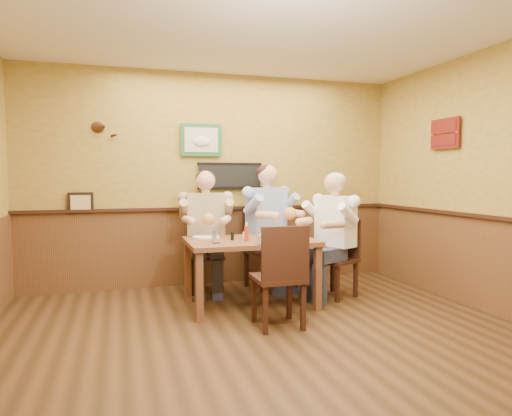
{
  "coord_description": "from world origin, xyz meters",
  "views": [
    {
      "loc": [
        -1.25,
        -3.51,
        1.45
      ],
      "look_at": [
        0.19,
        1.26,
        1.1
      ],
      "focal_mm": 32.0,
      "sensor_mm": 36.0,
      "label": 1
    }
  ],
  "objects_px": {
    "chair_back_left": "(206,254)",
    "pepper_shaker": "(232,236)",
    "hot_sauce_bottle": "(246,233)",
    "water_glass_mid": "(261,238)",
    "diner_white_elder": "(335,242)",
    "salt_shaker": "(244,236)",
    "chair_back_right": "(266,249)",
    "diner_tan_shirt": "(206,238)",
    "water_glass_left": "(216,237)",
    "cola_tumbler": "(279,236)",
    "chair_near_side": "(278,275)",
    "chair_right_end": "(335,258)",
    "dining_table": "(250,247)",
    "diner_blue_polo": "(266,233)"
  },
  "relations": [
    {
      "from": "cola_tumbler",
      "to": "pepper_shaker",
      "type": "bearing_deg",
      "value": 162.41
    },
    {
      "from": "salt_shaker",
      "to": "pepper_shaker",
      "type": "height_order",
      "value": "pepper_shaker"
    },
    {
      "from": "chair_back_right",
      "to": "hot_sauce_bottle",
      "type": "xyz_separation_m",
      "value": [
        -0.51,
        -0.88,
        0.34
      ]
    },
    {
      "from": "water_glass_left",
      "to": "pepper_shaker",
      "type": "relative_size",
      "value": 1.47
    },
    {
      "from": "hot_sauce_bottle",
      "to": "water_glass_mid",
      "type": "bearing_deg",
      "value": -70.65
    },
    {
      "from": "chair_back_right",
      "to": "chair_right_end",
      "type": "distance_m",
      "value": 0.93
    },
    {
      "from": "diner_tan_shirt",
      "to": "diner_white_elder",
      "type": "distance_m",
      "value": 1.6
    },
    {
      "from": "chair_near_side",
      "to": "diner_white_elder",
      "type": "bearing_deg",
      "value": -140.69
    },
    {
      "from": "pepper_shaker",
      "to": "cola_tumbler",
      "type": "bearing_deg",
      "value": -17.59
    },
    {
      "from": "chair_back_left",
      "to": "diner_tan_shirt",
      "type": "height_order",
      "value": "diner_tan_shirt"
    },
    {
      "from": "chair_back_right",
      "to": "diner_tan_shirt",
      "type": "height_order",
      "value": "diner_tan_shirt"
    },
    {
      "from": "water_glass_left",
      "to": "salt_shaker",
      "type": "height_order",
      "value": "water_glass_left"
    },
    {
      "from": "chair_back_left",
      "to": "pepper_shaker",
      "type": "xyz_separation_m",
      "value": [
        0.15,
        -0.79,
        0.32
      ]
    },
    {
      "from": "diner_tan_shirt",
      "to": "water_glass_mid",
      "type": "bearing_deg",
      "value": -65.89
    },
    {
      "from": "dining_table",
      "to": "chair_back_right",
      "type": "bearing_deg",
      "value": 60.0
    },
    {
      "from": "diner_white_elder",
      "to": "chair_near_side",
      "type": "bearing_deg",
      "value": -76.1
    },
    {
      "from": "chair_near_side",
      "to": "water_glass_left",
      "type": "bearing_deg",
      "value": -49.59
    },
    {
      "from": "diner_white_elder",
      "to": "water_glass_mid",
      "type": "height_order",
      "value": "diner_white_elder"
    },
    {
      "from": "chair_right_end",
      "to": "diner_tan_shirt",
      "type": "relative_size",
      "value": 0.69
    },
    {
      "from": "chair_right_end",
      "to": "hot_sauce_bottle",
      "type": "height_order",
      "value": "chair_right_end"
    },
    {
      "from": "water_glass_left",
      "to": "chair_right_end",
      "type": "bearing_deg",
      "value": 9.12
    },
    {
      "from": "chair_back_left",
      "to": "cola_tumbler",
      "type": "bearing_deg",
      "value": -49.3
    },
    {
      "from": "hot_sauce_bottle",
      "to": "salt_shaker",
      "type": "bearing_deg",
      "value": 86.57
    },
    {
      "from": "chair_back_left",
      "to": "water_glass_mid",
      "type": "relative_size",
      "value": 7.78
    },
    {
      "from": "diner_tan_shirt",
      "to": "cola_tumbler",
      "type": "bearing_deg",
      "value": -49.3
    },
    {
      "from": "salt_shaker",
      "to": "diner_tan_shirt",
      "type": "bearing_deg",
      "value": 109.36
    },
    {
      "from": "chair_back_right",
      "to": "water_glass_mid",
      "type": "relative_size",
      "value": 8.16
    },
    {
      "from": "chair_right_end",
      "to": "hot_sauce_bottle",
      "type": "xyz_separation_m",
      "value": [
        -1.16,
        -0.2,
        0.37
      ]
    },
    {
      "from": "dining_table",
      "to": "diner_tan_shirt",
      "type": "relative_size",
      "value": 1.03
    },
    {
      "from": "chair_back_left",
      "to": "diner_white_elder",
      "type": "distance_m",
      "value": 1.61
    },
    {
      "from": "diner_tan_shirt",
      "to": "diner_blue_polo",
      "type": "distance_m",
      "value": 0.79
    },
    {
      "from": "dining_table",
      "to": "pepper_shaker",
      "type": "distance_m",
      "value": 0.25
    },
    {
      "from": "chair_right_end",
      "to": "cola_tumbler",
      "type": "relative_size",
      "value": 9.25
    },
    {
      "from": "salt_shaker",
      "to": "diner_white_elder",
      "type": "bearing_deg",
      "value": 4.46
    },
    {
      "from": "chair_back_left",
      "to": "water_glass_mid",
      "type": "distance_m",
      "value": 1.26
    },
    {
      "from": "water_glass_left",
      "to": "salt_shaker",
      "type": "bearing_deg",
      "value": 23.46
    },
    {
      "from": "dining_table",
      "to": "chair_right_end",
      "type": "xyz_separation_m",
      "value": [
        1.07,
        0.07,
        -0.19
      ]
    },
    {
      "from": "hot_sauce_bottle",
      "to": "pepper_shaker",
      "type": "height_order",
      "value": "hot_sauce_bottle"
    },
    {
      "from": "hot_sauce_bottle",
      "to": "salt_shaker",
      "type": "height_order",
      "value": "hot_sauce_bottle"
    },
    {
      "from": "water_glass_mid",
      "to": "pepper_shaker",
      "type": "bearing_deg",
      "value": 120.08
    },
    {
      "from": "chair_back_left",
      "to": "diner_white_elder",
      "type": "bearing_deg",
      "value": -19.51
    },
    {
      "from": "diner_blue_polo",
      "to": "dining_table",
      "type": "bearing_deg",
      "value": -137.54
    },
    {
      "from": "diner_white_elder",
      "to": "hot_sauce_bottle",
      "type": "xyz_separation_m",
      "value": [
        -1.16,
        -0.2,
        0.17
      ]
    },
    {
      "from": "chair_back_right",
      "to": "salt_shaker",
      "type": "xyz_separation_m",
      "value": [
        -0.51,
        -0.76,
        0.29
      ]
    },
    {
      "from": "chair_back_left",
      "to": "chair_near_side",
      "type": "bearing_deg",
      "value": -67.86
    },
    {
      "from": "chair_back_left",
      "to": "diner_tan_shirt",
      "type": "distance_m",
      "value": 0.2
    },
    {
      "from": "water_glass_left",
      "to": "water_glass_mid",
      "type": "bearing_deg",
      "value": -26.63
    },
    {
      "from": "dining_table",
      "to": "pepper_shaker",
      "type": "bearing_deg",
      "value": -176.65
    },
    {
      "from": "chair_back_left",
      "to": "water_glass_left",
      "type": "bearing_deg",
      "value": -87.11
    },
    {
      "from": "chair_back_right",
      "to": "diner_white_elder",
      "type": "height_order",
      "value": "diner_white_elder"
    }
  ]
}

